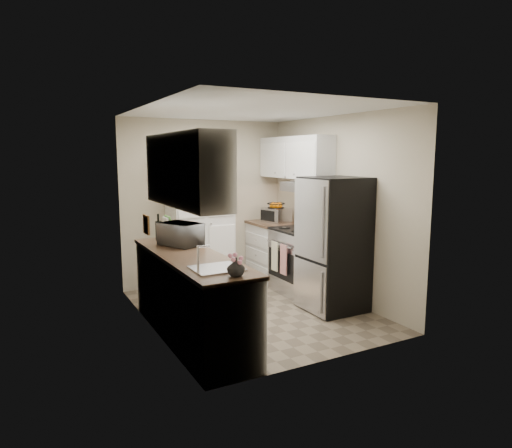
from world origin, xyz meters
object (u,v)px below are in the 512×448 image
at_px(electric_range, 301,260).
at_px(refrigerator, 334,244).
at_px(pantry_cabinet, 200,221).
at_px(microwave, 181,234).
at_px(toaster_oven, 276,215).
at_px(wine_bottle, 158,228).

height_order(electric_range, refrigerator, refrigerator).
bearing_deg(pantry_cabinet, microwave, -120.02).
height_order(pantry_cabinet, refrigerator, pantry_cabinet).
relative_size(electric_range, toaster_oven, 2.87).
bearing_deg(refrigerator, wine_bottle, 154.70).
xyz_separation_m(refrigerator, wine_bottle, (-1.99, 0.94, 0.22)).
bearing_deg(wine_bottle, pantry_cabinet, 42.63).
xyz_separation_m(pantry_cabinet, wine_bottle, (-0.85, -0.78, 0.07)).
distance_m(electric_range, toaster_oven, 0.96).
xyz_separation_m(electric_range, refrigerator, (-0.03, -0.80, 0.37)).
relative_size(electric_range, wine_bottle, 3.74).
xyz_separation_m(pantry_cabinet, toaster_oven, (1.22, -0.15, 0.03)).
relative_size(pantry_cabinet, microwave, 4.12).
xyz_separation_m(electric_range, wine_bottle, (-2.03, 0.14, 0.59)).
height_order(microwave, wine_bottle, wine_bottle).
distance_m(pantry_cabinet, refrigerator, 2.07).
bearing_deg(electric_range, toaster_oven, 86.38).
bearing_deg(electric_range, pantry_cabinet, 141.78).
relative_size(electric_range, refrigerator, 0.66).
xyz_separation_m(pantry_cabinet, electric_range, (1.17, -0.93, -0.52)).
height_order(wine_bottle, toaster_oven, wine_bottle).
bearing_deg(refrigerator, electric_range, 87.52).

